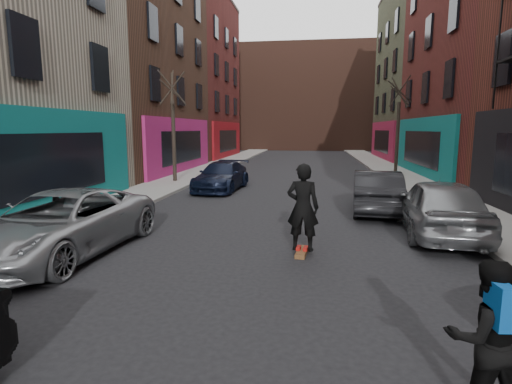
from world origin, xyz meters
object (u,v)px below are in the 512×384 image
(tree_left_far, at_px, (173,118))
(skateboarder, at_px, (303,207))
(parked_right_end, at_px, (376,191))
(skateboard, at_px, (302,252))
(parked_left_far, at_px, (61,223))
(parked_left_end, at_px, (222,176))
(parked_right_far, at_px, (439,206))
(pedestrian, at_px, (485,337))
(tree_right_far, at_px, (398,118))

(tree_left_far, height_order, skateboarder, tree_left_far)
(parked_right_end, bearing_deg, tree_left_far, -27.79)
(skateboard, bearing_deg, parked_right_end, 71.44)
(parked_left_far, distance_m, parked_right_end, 9.81)
(parked_left_end, height_order, parked_right_far, parked_right_far)
(skateboarder, distance_m, pedestrian, 5.29)
(tree_left_far, distance_m, pedestrian, 18.68)
(parked_left_far, bearing_deg, tree_left_far, 100.89)
(skateboard, distance_m, skateboarder, 1.04)
(parked_left_far, distance_m, parked_left_end, 10.12)
(parked_right_far, relative_size, skateboarder, 2.32)
(parked_left_far, height_order, pedestrian, pedestrian)
(tree_right_far, bearing_deg, parked_left_far, -120.88)
(tree_left_far, height_order, pedestrian, tree_left_far)
(tree_left_far, relative_size, parked_left_far, 1.25)
(parked_left_far, bearing_deg, parked_left_end, 85.38)
(parked_right_far, relative_size, skateboard, 5.75)
(parked_left_end, bearing_deg, tree_left_far, 149.95)
(skateboarder, bearing_deg, parked_right_far, -142.13)
(parked_left_far, relative_size, skateboarder, 2.62)
(parked_left_end, distance_m, skateboard, 10.09)
(parked_right_end, bearing_deg, pedestrian, 92.55)
(parked_left_end, bearing_deg, tree_right_far, 44.62)
(parked_left_far, bearing_deg, pedestrian, -26.20)
(tree_right_far, relative_size, parked_left_far, 1.31)
(parked_left_far, xyz_separation_m, parked_left_end, (1.40, 10.02, -0.07))
(parked_left_end, bearing_deg, skateboarder, -62.45)
(parked_left_far, xyz_separation_m, skateboarder, (5.41, 0.78, 0.37))
(parked_left_far, bearing_deg, skateboarder, 11.52)
(tree_left_far, bearing_deg, tree_right_far, 25.82)
(parked_right_far, xyz_separation_m, skateboarder, (-3.57, -2.20, 0.31))
(pedestrian, bearing_deg, tree_right_far, -105.02)
(parked_left_end, relative_size, pedestrian, 2.81)
(parked_left_far, height_order, skateboarder, skateboarder)
(parked_right_far, height_order, skateboarder, skateboarder)
(parked_left_far, distance_m, parked_right_far, 9.47)
(tree_left_far, bearing_deg, parked_right_far, -40.62)
(skateboarder, bearing_deg, pedestrian, 117.49)
(skateboard, distance_m, pedestrian, 5.34)
(parked_right_end, distance_m, skateboarder, 5.70)
(tree_right_far, height_order, parked_right_far, tree_right_far)
(tree_right_far, height_order, parked_left_end, tree_right_far)
(parked_left_far, distance_m, skateboard, 5.51)
(skateboarder, bearing_deg, skateboard, -0.00)
(skateboarder, bearing_deg, tree_left_far, -51.86)
(parked_left_far, relative_size, parked_right_end, 1.20)
(parked_left_end, height_order, parked_right_end, parked_right_end)
(tree_left_far, xyz_separation_m, pedestrian, (8.92, -16.21, -2.57))
(tree_right_far, relative_size, pedestrian, 4.24)
(tree_left_far, relative_size, pedestrian, 4.05)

